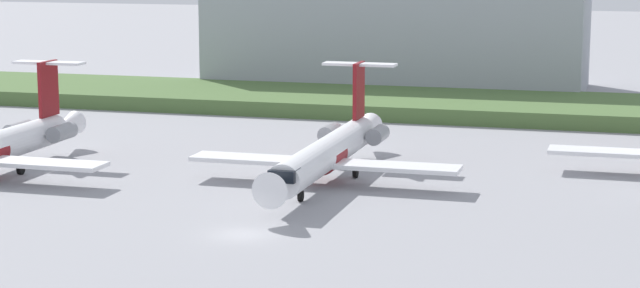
% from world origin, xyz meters
% --- Properties ---
extents(ground_plane, '(500.00, 500.00, 0.00)m').
position_xyz_m(ground_plane, '(0.00, 30.00, 0.00)').
color(ground_plane, '#939399').
extents(grass_berm, '(320.00, 20.00, 1.77)m').
position_xyz_m(grass_berm, '(0.00, 60.71, 0.88)').
color(grass_berm, '#4C6B38').
rests_on(grass_berm, ground).
extents(regional_jet_third, '(22.81, 31.00, 9.00)m').
position_xyz_m(regional_jet_third, '(0.94, 18.74, 2.54)').
color(regional_jet_third, white).
rests_on(regional_jet_third, ground).
extents(antenna_mast, '(4.40, 0.50, 20.65)m').
position_xyz_m(antenna_mast, '(13.00, 72.87, 8.61)').
color(antenna_mast, '#B2B2B7').
rests_on(antenna_mast, ground).
extents(distant_hangar, '(50.35, 23.09, 14.82)m').
position_xyz_m(distant_hangar, '(-6.24, 81.38, 7.41)').
color(distant_hangar, '#9EA3AD').
rests_on(distant_hangar, ground).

